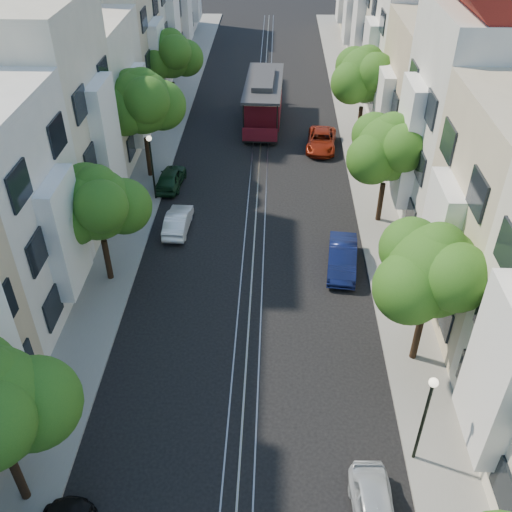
# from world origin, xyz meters

# --- Properties ---
(ground) EXTENTS (200.00, 200.00, 0.00)m
(ground) POSITION_xyz_m (0.00, 28.00, 0.00)
(ground) COLOR black
(ground) RESTS_ON ground
(sidewalk_east) EXTENTS (2.50, 80.00, 0.12)m
(sidewalk_east) POSITION_xyz_m (7.25, 28.00, 0.06)
(sidewalk_east) COLOR gray
(sidewalk_east) RESTS_ON ground
(sidewalk_west) EXTENTS (2.50, 80.00, 0.12)m
(sidewalk_west) POSITION_xyz_m (-7.25, 28.00, 0.06)
(sidewalk_west) COLOR gray
(sidewalk_west) RESTS_ON ground
(rail_left) EXTENTS (0.06, 80.00, 0.02)m
(rail_left) POSITION_xyz_m (-0.55, 28.00, 0.01)
(rail_left) COLOR gray
(rail_left) RESTS_ON ground
(rail_slot) EXTENTS (0.06, 80.00, 0.02)m
(rail_slot) POSITION_xyz_m (0.00, 28.00, 0.01)
(rail_slot) COLOR gray
(rail_slot) RESTS_ON ground
(rail_right) EXTENTS (0.06, 80.00, 0.02)m
(rail_right) POSITION_xyz_m (0.55, 28.00, 0.01)
(rail_right) COLOR gray
(rail_right) RESTS_ON ground
(lane_line) EXTENTS (0.08, 80.00, 0.01)m
(lane_line) POSITION_xyz_m (0.00, 28.00, 0.00)
(lane_line) COLOR tan
(lane_line) RESTS_ON ground
(townhouses_east) EXTENTS (7.75, 72.00, 12.00)m
(townhouses_east) POSITION_xyz_m (11.87, 27.91, 5.18)
(townhouses_east) COLOR beige
(townhouses_east) RESTS_ON ground
(townhouses_west) EXTENTS (7.75, 72.00, 11.76)m
(townhouses_west) POSITION_xyz_m (-11.87, 27.91, 5.08)
(townhouses_west) COLOR silver
(townhouses_west) RESTS_ON ground
(tree_e_b) EXTENTS (4.93, 4.08, 6.68)m
(tree_e_b) POSITION_xyz_m (7.26, 8.98, 4.73)
(tree_e_b) COLOR black
(tree_e_b) RESTS_ON ground
(tree_e_c) EXTENTS (4.84, 3.99, 6.52)m
(tree_e_c) POSITION_xyz_m (7.26, 19.98, 4.60)
(tree_e_c) COLOR black
(tree_e_c) RESTS_ON ground
(tree_e_d) EXTENTS (5.01, 4.16, 6.85)m
(tree_e_d) POSITION_xyz_m (7.26, 30.98, 4.87)
(tree_e_d) COLOR black
(tree_e_d) RESTS_ON ground
(tree_w_b) EXTENTS (4.72, 3.87, 6.27)m
(tree_w_b) POSITION_xyz_m (-7.14, 13.98, 4.40)
(tree_w_b) COLOR black
(tree_w_b) RESTS_ON ground
(tree_w_c) EXTENTS (5.13, 4.28, 7.09)m
(tree_w_c) POSITION_xyz_m (-7.14, 24.98, 5.07)
(tree_w_c) COLOR black
(tree_w_c) RESTS_ON ground
(tree_w_d) EXTENTS (4.84, 3.99, 6.52)m
(tree_w_d) POSITION_xyz_m (-7.14, 35.98, 4.60)
(tree_w_d) COLOR black
(tree_w_d) RESTS_ON ground
(lamp_east) EXTENTS (0.32, 0.32, 4.16)m
(lamp_east) POSITION_xyz_m (6.30, 4.00, 2.85)
(lamp_east) COLOR black
(lamp_east) RESTS_ON ground
(lamp_west) EXTENTS (0.32, 0.32, 4.16)m
(lamp_west) POSITION_xyz_m (-6.30, 22.00, 2.85)
(lamp_west) COLOR black
(lamp_west) RESTS_ON ground
(cable_car) EXTENTS (3.06, 8.91, 3.39)m
(cable_car) POSITION_xyz_m (0.11, 34.05, 2.01)
(cable_car) COLOR black
(cable_car) RESTS_ON ground
(parked_car_e_near) EXTENTS (1.53, 3.58, 1.21)m
(parked_car_e_near) POSITION_xyz_m (4.53, 1.55, 0.60)
(parked_car_e_near) COLOR silver
(parked_car_e_near) RESTS_ON ground
(parked_car_e_mid) EXTENTS (1.84, 4.22, 1.35)m
(parked_car_e_mid) POSITION_xyz_m (4.66, 15.35, 0.67)
(parked_car_e_mid) COLOR #0D1442
(parked_car_e_mid) RESTS_ON ground
(parked_car_e_far) EXTENTS (2.47, 4.57, 1.22)m
(parked_car_e_far) POSITION_xyz_m (4.40, 29.67, 0.61)
(parked_car_e_far) COLOR maroon
(parked_car_e_far) RESTS_ON ground
(parked_car_w_mid) EXTENTS (1.36, 3.58, 1.17)m
(parked_car_w_mid) POSITION_xyz_m (-4.40, 18.69, 0.58)
(parked_car_w_mid) COLOR white
(parked_car_w_mid) RESTS_ON ground
(parked_car_w_far) EXTENTS (1.75, 3.76, 1.25)m
(parked_car_w_far) POSITION_xyz_m (-5.60, 23.69, 0.62)
(parked_car_w_far) COLOR #15361F
(parked_car_w_far) RESTS_ON ground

